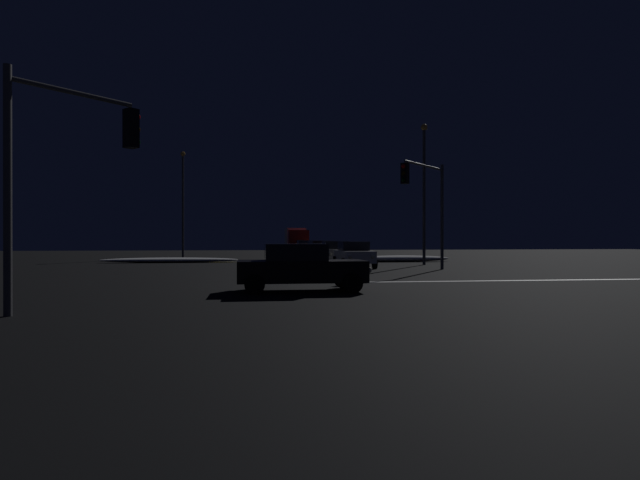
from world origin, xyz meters
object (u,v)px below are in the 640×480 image
sedan_red (321,250)px  sedan_blue (306,248)px  streetlamp_right_near (424,184)px  streetlamp_left_far (183,197)px  sedan_gray (335,252)px  sedan_black_crossing (300,267)px  traffic_signal_sw (69,152)px  sedan_silver (317,249)px  sedan_white (354,254)px  box_truck (296,239)px  sedan_orange (304,247)px  traffic_signal_ne (427,194)px

sedan_red → sedan_blue: bearing=89.8°
streetlamp_right_near → streetlamp_left_far: 23.78m
streetlamp_right_near → sedan_gray: bearing=149.9°
sedan_red → sedan_black_crossing: bearing=-99.3°
traffic_signal_sw → streetlamp_right_near: 25.91m
sedan_black_crossing → streetlamp_right_near: 19.82m
sedan_silver → sedan_blue: (-0.47, 5.64, 0.00)m
sedan_white → sedan_red: (-0.50, 11.10, 0.00)m
traffic_signal_sw → sedan_white: bearing=59.2°
sedan_gray → box_truck: box_truck is taller
sedan_white → box_truck: bearing=90.6°
sedan_gray → sedan_orange: (0.15, 23.63, 0.00)m
box_truck → traffic_signal_ne: 40.30m
sedan_white → streetlamp_right_near: (5.25, 2.54, 4.58)m
sedan_red → traffic_signal_sw: (-10.15, -28.95, 3.05)m
sedan_red → sedan_blue: same height
sedan_orange → traffic_signal_sw: (-10.57, -47.20, 3.05)m
box_truck → sedan_silver: bearing=-88.9°
sedan_orange → streetlamp_left_far: (-12.26, -10.80, 4.78)m
sedan_orange → box_truck: box_truck is taller
box_truck → traffic_signal_ne: (3.54, -40.07, 2.41)m
box_truck → sedan_black_crossing: size_ratio=1.91×
sedan_gray → sedan_blue: size_ratio=1.00×
streetlamp_left_far → sedan_blue: bearing=22.0°
sedan_white → traffic_signal_sw: size_ratio=0.77×
sedan_gray → sedan_silver: (0.25, 11.99, 0.00)m
sedan_orange → box_truck: bearing=92.4°
sedan_white → sedan_blue: size_ratio=1.00×
sedan_white → traffic_signal_sw: traffic_signal_sw is taller
sedan_red → sedan_blue: 12.25m
traffic_signal_sw → streetlamp_left_far: bearing=92.7°
sedan_white → box_truck: box_truck is taller
sedan_orange → sedan_black_crossing: 43.62m
sedan_white → sedan_orange: bearing=90.2°
sedan_red → streetlamp_right_near: bearing=-56.1°
sedan_gray → streetlamp_right_near: (5.48, -3.18, 4.58)m
sedan_gray → sedan_red: bearing=92.8°
sedan_gray → streetlamp_left_far: (-12.10, 12.82, 4.78)m
sedan_gray → sedan_red: 5.38m
sedan_white → sedan_black_crossing: size_ratio=1.00×
traffic_signal_ne → sedan_gray: bearing=109.4°
sedan_silver → box_truck: size_ratio=0.52×
box_truck → sedan_orange: bearing=-87.6°
sedan_red → sedan_black_crossing: size_ratio=1.00×
sedan_blue → traffic_signal_sw: traffic_signal_sw is taller
traffic_signal_ne → sedan_orange: bearing=95.6°
box_truck → sedan_black_crossing: bearing=-94.8°
sedan_blue → streetlamp_right_near: 22.05m
sedan_blue → traffic_signal_sw: bearing=-103.9°
sedan_silver → traffic_signal_sw: size_ratio=0.77×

